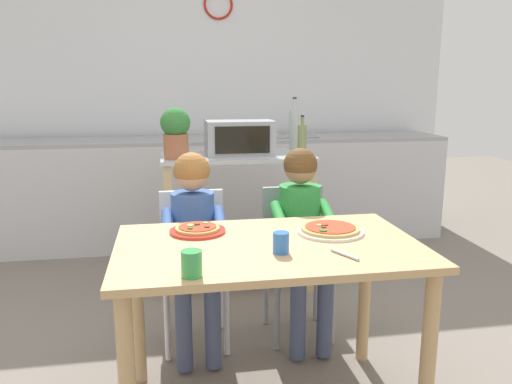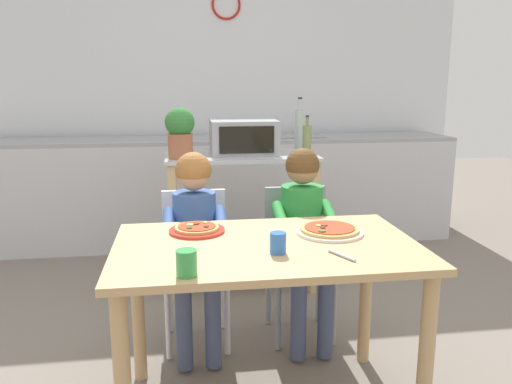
{
  "view_description": "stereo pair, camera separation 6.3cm",
  "coord_description": "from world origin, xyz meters",
  "px_view_note": "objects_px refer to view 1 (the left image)",
  "views": [
    {
      "loc": [
        -0.39,
        -1.95,
        1.4
      ],
      "look_at": [
        0.0,
        0.3,
        0.9
      ],
      "focal_mm": 35.93,
      "sensor_mm": 36.0,
      "label": 1
    },
    {
      "loc": [
        -0.33,
        -1.96,
        1.4
      ],
      "look_at": [
        0.0,
        0.3,
        0.9
      ],
      "focal_mm": 35.93,
      "sensor_mm": 36.0,
      "label": 2
    }
  ],
  "objects_px": {
    "drinking_cup_blue": "(281,243)",
    "kitchen_island_cart": "(237,200)",
    "bottle_slim_sauce": "(177,136)",
    "dining_chair_right": "(296,250)",
    "bottle_squat_spirits": "(302,138)",
    "drinking_cup_green": "(192,264)",
    "bottle_clear_vinegar": "(294,128)",
    "dining_table": "(269,271)",
    "pizza_plate_white": "(330,230)",
    "potted_herb_plant": "(176,131)",
    "serving_spoon": "(345,255)",
    "toaster_oven": "(239,137)",
    "dining_chair_left": "(193,256)",
    "child_in_blue_striped_shirt": "(194,230)",
    "child_in_green_shirt": "(302,224)",
    "pizza_plate_red_rimmed": "(198,230)"
  },
  "relations": [
    {
      "from": "pizza_plate_white",
      "to": "drinking_cup_blue",
      "type": "relative_size",
      "value": 3.54
    },
    {
      "from": "toaster_oven",
      "to": "child_in_green_shirt",
      "type": "relative_size",
      "value": 0.42
    },
    {
      "from": "bottle_clear_vinegar",
      "to": "bottle_slim_sauce",
      "type": "bearing_deg",
      "value": -179.27
    },
    {
      "from": "dining_table",
      "to": "dining_chair_left",
      "type": "xyz_separation_m",
      "value": [
        -0.27,
        0.68,
        -0.16
      ]
    },
    {
      "from": "serving_spoon",
      "to": "toaster_oven",
      "type": "bearing_deg",
      "value": 95.93
    },
    {
      "from": "pizza_plate_white",
      "to": "drinking_cup_green",
      "type": "bearing_deg",
      "value": -146.44
    },
    {
      "from": "drinking_cup_blue",
      "to": "kitchen_island_cart",
      "type": "bearing_deg",
      "value": 88.56
    },
    {
      "from": "dining_table",
      "to": "dining_chair_left",
      "type": "bearing_deg",
      "value": 112.01
    },
    {
      "from": "pizza_plate_white",
      "to": "serving_spoon",
      "type": "height_order",
      "value": "pizza_plate_white"
    },
    {
      "from": "bottle_slim_sauce",
      "to": "pizza_plate_white",
      "type": "bearing_deg",
      "value": -67.41
    },
    {
      "from": "toaster_oven",
      "to": "bottle_slim_sauce",
      "type": "height_order",
      "value": "bottle_slim_sauce"
    },
    {
      "from": "toaster_oven",
      "to": "drinking_cup_blue",
      "type": "height_order",
      "value": "toaster_oven"
    },
    {
      "from": "dining_chair_left",
      "to": "drinking_cup_green",
      "type": "height_order",
      "value": "drinking_cup_green"
    },
    {
      "from": "dining_chair_left",
      "to": "pizza_plate_red_rimmed",
      "type": "height_order",
      "value": "dining_chair_left"
    },
    {
      "from": "toaster_oven",
      "to": "pizza_plate_red_rimmed",
      "type": "bearing_deg",
      "value": -106.17
    },
    {
      "from": "pizza_plate_white",
      "to": "potted_herb_plant",
      "type": "bearing_deg",
      "value": 117.99
    },
    {
      "from": "potted_herb_plant",
      "to": "pizza_plate_red_rimmed",
      "type": "relative_size",
      "value": 1.32
    },
    {
      "from": "child_in_blue_striped_shirt",
      "to": "drinking_cup_green",
      "type": "height_order",
      "value": "child_in_blue_striped_shirt"
    },
    {
      "from": "bottle_slim_sauce",
      "to": "dining_chair_right",
      "type": "xyz_separation_m",
      "value": [
        0.62,
        -0.9,
        -0.55
      ]
    },
    {
      "from": "toaster_oven",
      "to": "drinking_cup_green",
      "type": "relative_size",
      "value": 4.83
    },
    {
      "from": "toaster_oven",
      "to": "potted_herb_plant",
      "type": "height_order",
      "value": "potted_herb_plant"
    },
    {
      "from": "dining_chair_right",
      "to": "drinking_cup_green",
      "type": "xyz_separation_m",
      "value": [
        -0.62,
        -1.0,
        0.32
      ]
    },
    {
      "from": "bottle_squat_spirits",
      "to": "bottle_clear_vinegar",
      "type": "relative_size",
      "value": 0.7
    },
    {
      "from": "bottle_slim_sauce",
      "to": "drinking_cup_green",
      "type": "xyz_separation_m",
      "value": [
        0.0,
        -1.9,
        -0.23
      ]
    },
    {
      "from": "bottle_slim_sauce",
      "to": "bottle_squat_spirits",
      "type": "bearing_deg",
      "value": -13.74
    },
    {
      "from": "serving_spoon",
      "to": "child_in_blue_striped_shirt",
      "type": "bearing_deg",
      "value": 124.86
    },
    {
      "from": "kitchen_island_cart",
      "to": "dining_chair_left",
      "type": "relative_size",
      "value": 1.23
    },
    {
      "from": "child_in_green_shirt",
      "to": "drinking_cup_green",
      "type": "relative_size",
      "value": 11.39
    },
    {
      "from": "bottle_clear_vinegar",
      "to": "serving_spoon",
      "type": "distance_m",
      "value": 1.84
    },
    {
      "from": "bottle_squat_spirits",
      "to": "drinking_cup_green",
      "type": "distance_m",
      "value": 1.9
    },
    {
      "from": "dining_table",
      "to": "pizza_plate_white",
      "type": "xyz_separation_m",
      "value": [
        0.29,
        0.1,
        0.13
      ]
    },
    {
      "from": "toaster_oven",
      "to": "potted_herb_plant",
      "type": "xyz_separation_m",
      "value": [
        -0.42,
        -0.15,
        0.06
      ]
    },
    {
      "from": "pizza_plate_red_rimmed",
      "to": "pizza_plate_white",
      "type": "distance_m",
      "value": 0.58
    },
    {
      "from": "dining_chair_right",
      "to": "potted_herb_plant",
      "type": "bearing_deg",
      "value": 136.39
    },
    {
      "from": "dining_chair_right",
      "to": "bottle_clear_vinegar",
      "type": "bearing_deg",
      "value": 77.13
    },
    {
      "from": "kitchen_island_cart",
      "to": "toaster_oven",
      "type": "bearing_deg",
      "value": 40.98
    },
    {
      "from": "dining_chair_left",
      "to": "dining_chair_right",
      "type": "xyz_separation_m",
      "value": [
        0.57,
        0.01,
        0.0
      ]
    },
    {
      "from": "bottle_clear_vinegar",
      "to": "potted_herb_plant",
      "type": "bearing_deg",
      "value": -159.66
    },
    {
      "from": "dining_chair_right",
      "to": "child_in_blue_striped_shirt",
      "type": "distance_m",
      "value": 0.61
    },
    {
      "from": "bottle_slim_sauce",
      "to": "dining_chair_right",
      "type": "bearing_deg",
      "value": -55.52
    },
    {
      "from": "bottle_clear_vinegar",
      "to": "drinking_cup_green",
      "type": "height_order",
      "value": "bottle_clear_vinegar"
    },
    {
      "from": "bottle_squat_spirits",
      "to": "dining_chair_right",
      "type": "height_order",
      "value": "bottle_squat_spirits"
    },
    {
      "from": "bottle_squat_spirits",
      "to": "bottle_slim_sauce",
      "type": "xyz_separation_m",
      "value": [
        -0.83,
        0.2,
        0.01
      ]
    },
    {
      "from": "bottle_slim_sauce",
      "to": "potted_herb_plant",
      "type": "xyz_separation_m",
      "value": [
        -0.01,
        -0.3,
        0.06
      ]
    },
    {
      "from": "potted_herb_plant",
      "to": "child_in_blue_striped_shirt",
      "type": "bearing_deg",
      "value": -85.12
    },
    {
      "from": "dining_chair_left",
      "to": "pizza_plate_white",
      "type": "xyz_separation_m",
      "value": [
        0.57,
        -0.57,
        0.29
      ]
    },
    {
      "from": "potted_herb_plant",
      "to": "serving_spoon",
      "type": "bearing_deg",
      "value": -68.41
    },
    {
      "from": "child_in_green_shirt",
      "to": "pizza_plate_white",
      "type": "relative_size",
      "value": 3.56
    },
    {
      "from": "kitchen_island_cart",
      "to": "potted_herb_plant",
      "type": "distance_m",
      "value": 0.64
    },
    {
      "from": "dining_table",
      "to": "pizza_plate_red_rimmed",
      "type": "distance_m",
      "value": 0.37
    }
  ]
}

